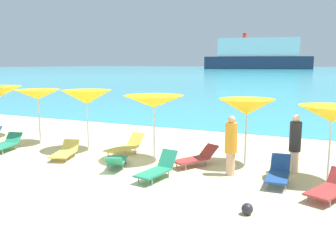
% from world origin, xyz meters
% --- Properties ---
extents(ground_plane, '(50.00, 100.00, 0.30)m').
position_xyz_m(ground_plane, '(0.00, 10.00, -0.15)').
color(ground_plane, beige).
extents(ocean_water, '(650.00, 440.00, 0.02)m').
position_xyz_m(ocean_water, '(0.00, 228.72, 0.01)').
color(ocean_water, '#38B7CC').
rests_on(ocean_water, ground_plane).
extents(umbrella_2, '(1.87, 1.87, 2.24)m').
position_xyz_m(umbrella_2, '(-4.11, 2.92, 2.04)').
color(umbrella_2, silver).
rests_on(umbrella_2, ground_plane).
extents(umbrella_3, '(1.87, 1.87, 2.30)m').
position_xyz_m(umbrella_3, '(-1.58, 2.78, 2.03)').
color(umbrella_3, silver).
rests_on(umbrella_3, ground_plane).
extents(umbrella_4, '(2.01, 2.01, 2.23)m').
position_xyz_m(umbrella_4, '(1.39, 2.49, 2.02)').
color(umbrella_4, silver).
rests_on(umbrella_4, ground_plane).
extents(umbrella_5, '(1.83, 1.83, 2.17)m').
position_xyz_m(umbrella_5, '(4.31, 3.28, 1.90)').
color(umbrella_5, silver).
rests_on(umbrella_5, ground_plane).
extents(umbrella_6, '(1.83, 1.83, 2.14)m').
position_xyz_m(umbrella_6, '(6.83, 2.52, 1.91)').
color(umbrella_6, silver).
rests_on(umbrella_6, ground_plane).
extents(lounge_chair_0, '(0.96, 1.62, 0.60)m').
position_xyz_m(lounge_chair_0, '(-4.39, 1.40, 0.28)').
color(lounge_chair_0, '#268C66').
rests_on(lounge_chair_0, ground_plane).
extents(lounge_chair_2, '(1.15, 1.65, 0.64)m').
position_xyz_m(lounge_chair_2, '(6.95, 1.13, 0.28)').
color(lounge_chair_2, '#A53333').
rests_on(lounge_chair_2, ground_plane).
extents(lounge_chair_5, '(0.86, 1.74, 0.70)m').
position_xyz_m(lounge_chair_5, '(0.04, 2.83, 0.31)').
color(lounge_chair_5, '#D8BF4C').
rests_on(lounge_chair_5, ground_plane).
extents(lounge_chair_6, '(1.07, 1.63, 0.53)m').
position_xyz_m(lounge_chair_6, '(-1.61, 1.50, 0.23)').
color(lounge_chair_6, '#D8BF4C').
rests_on(lounge_chair_6, ground_plane).
extents(lounge_chair_7, '(1.21, 1.68, 0.62)m').
position_xyz_m(lounge_chair_7, '(2.91, 2.49, 0.28)').
color(lounge_chair_7, '#A53333').
rests_on(lounge_chair_7, ground_plane).
extents(lounge_chair_8, '(1.08, 1.56, 0.55)m').
position_xyz_m(lounge_chair_8, '(0.75, 1.14, 0.26)').
color(lounge_chair_8, '#268C66').
rests_on(lounge_chair_8, ground_plane).
extents(lounge_chair_10, '(0.73, 1.58, 0.73)m').
position_xyz_m(lounge_chair_10, '(2.40, 0.74, 0.31)').
color(lounge_chair_10, '#268C66').
rests_on(lounge_chair_10, ground_plane).
extents(lounge_chair_11, '(0.63, 1.52, 0.71)m').
position_xyz_m(lounge_chair_11, '(5.61, 1.77, 0.30)').
color(lounge_chair_11, '#1E478C').
rests_on(lounge_chair_11, ground_plane).
extents(beachgoer_0, '(0.36, 0.36, 1.78)m').
position_xyz_m(beachgoer_0, '(4.19, 1.97, 0.94)').
color(beachgoer_0, '#DBAA84').
rests_on(beachgoer_0, ground_plane).
extents(beachgoer_1, '(0.34, 0.34, 1.79)m').
position_xyz_m(beachgoer_1, '(5.87, 2.96, 0.95)').
color(beachgoer_1, beige).
rests_on(beachgoer_1, ground_plane).
extents(beach_ball, '(0.26, 0.26, 0.26)m').
position_xyz_m(beach_ball, '(5.34, -0.73, 0.13)').
color(beach_ball, '#26262D').
rests_on(beach_ball, ground_plane).
extents(cruise_ship, '(66.07, 21.84, 22.31)m').
position_xyz_m(cruise_ship, '(-43.04, 230.48, 8.55)').
color(cruise_ship, '#262D47').
rests_on(cruise_ship, ocean_water).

